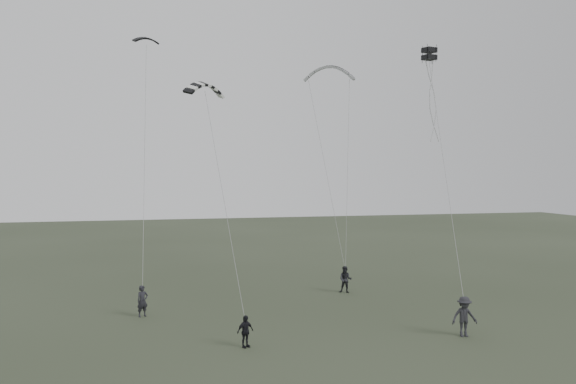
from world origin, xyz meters
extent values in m
plane|color=#2E3725|center=(0.00, 0.00, 0.00)|extent=(140.00, 140.00, 0.00)
imported|color=black|center=(-6.84, 4.43, 0.87)|extent=(0.75, 0.65, 1.73)
imported|color=black|center=(6.14, 7.59, 0.88)|extent=(1.07, 1.00, 1.76)
imported|color=black|center=(-2.21, -2.32, 0.73)|extent=(0.93, 0.70, 1.47)
imported|color=#252529|center=(8.42, -3.17, 0.98)|extent=(1.34, 0.86, 1.96)
camera|label=1|loc=(-6.31, -27.37, 7.98)|focal=35.00mm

